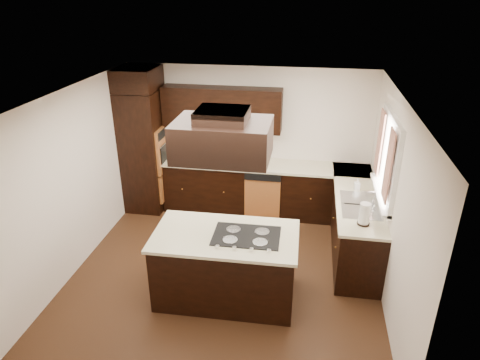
% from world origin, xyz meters
% --- Properties ---
extents(floor, '(4.20, 4.20, 0.02)m').
position_xyz_m(floor, '(0.00, 0.00, -0.01)').
color(floor, '#53311B').
rests_on(floor, ground).
extents(ceiling, '(4.20, 4.20, 0.02)m').
position_xyz_m(ceiling, '(0.00, 0.00, 2.51)').
color(ceiling, white).
rests_on(ceiling, ground).
extents(wall_back, '(4.20, 0.02, 2.50)m').
position_xyz_m(wall_back, '(0.00, 2.11, 1.25)').
color(wall_back, '#F0E0CF').
rests_on(wall_back, ground).
extents(wall_front, '(4.20, 0.02, 2.50)m').
position_xyz_m(wall_front, '(0.00, -2.11, 1.25)').
color(wall_front, '#F0E0CF').
rests_on(wall_front, ground).
extents(wall_left, '(0.02, 4.20, 2.50)m').
position_xyz_m(wall_left, '(-2.11, 0.00, 1.25)').
color(wall_left, '#F0E0CF').
rests_on(wall_left, ground).
extents(wall_right, '(0.02, 4.20, 2.50)m').
position_xyz_m(wall_right, '(2.11, 0.00, 1.25)').
color(wall_right, '#F0E0CF').
rests_on(wall_right, ground).
extents(oven_column, '(0.65, 0.75, 2.12)m').
position_xyz_m(oven_column, '(-1.78, 1.71, 1.06)').
color(oven_column, black).
rests_on(oven_column, floor).
extents(wall_oven_face, '(0.05, 0.62, 0.78)m').
position_xyz_m(wall_oven_face, '(-1.43, 1.71, 1.12)').
color(wall_oven_face, '#B36630').
rests_on(wall_oven_face, oven_column).
extents(base_cabinets_back, '(2.93, 0.60, 0.88)m').
position_xyz_m(base_cabinets_back, '(0.03, 1.80, 0.44)').
color(base_cabinets_back, black).
rests_on(base_cabinets_back, floor).
extents(base_cabinets_right, '(0.60, 2.40, 0.88)m').
position_xyz_m(base_cabinets_right, '(1.80, 0.90, 0.44)').
color(base_cabinets_right, black).
rests_on(base_cabinets_right, floor).
extents(countertop_back, '(2.93, 0.63, 0.04)m').
position_xyz_m(countertop_back, '(0.03, 1.79, 0.90)').
color(countertop_back, beige).
rests_on(countertop_back, base_cabinets_back).
extents(countertop_right, '(0.63, 2.40, 0.04)m').
position_xyz_m(countertop_right, '(1.79, 0.90, 0.90)').
color(countertop_right, beige).
rests_on(countertop_right, base_cabinets_right).
extents(upper_cabinets, '(2.00, 0.34, 0.72)m').
position_xyz_m(upper_cabinets, '(-0.43, 1.93, 1.81)').
color(upper_cabinets, black).
rests_on(upper_cabinets, wall_back).
extents(dishwasher_front, '(0.60, 0.05, 0.72)m').
position_xyz_m(dishwasher_front, '(0.33, 1.50, 0.40)').
color(dishwasher_front, '#B36630').
rests_on(dishwasher_front, floor).
extents(window_frame, '(0.06, 1.32, 1.12)m').
position_xyz_m(window_frame, '(2.07, 0.55, 1.65)').
color(window_frame, white).
rests_on(window_frame, wall_right).
extents(window_pane, '(0.00, 1.20, 1.00)m').
position_xyz_m(window_pane, '(2.10, 0.55, 1.65)').
color(window_pane, white).
rests_on(window_pane, wall_right).
extents(curtain_left, '(0.02, 0.34, 0.90)m').
position_xyz_m(curtain_left, '(2.01, 0.13, 1.70)').
color(curtain_left, beige).
rests_on(curtain_left, wall_right).
extents(curtain_right, '(0.02, 0.34, 0.90)m').
position_xyz_m(curtain_right, '(2.01, 0.97, 1.70)').
color(curtain_right, beige).
rests_on(curtain_right, wall_right).
extents(sink_rim, '(0.52, 0.84, 0.01)m').
position_xyz_m(sink_rim, '(1.80, 0.55, 0.92)').
color(sink_rim, silver).
rests_on(sink_rim, countertop_right).
extents(island, '(1.74, 0.97, 0.88)m').
position_xyz_m(island, '(0.11, -0.51, 0.44)').
color(island, black).
rests_on(island, floor).
extents(island_top, '(1.80, 1.04, 0.04)m').
position_xyz_m(island_top, '(0.11, -0.51, 0.90)').
color(island_top, beige).
rests_on(island_top, island).
extents(cooktop, '(0.82, 0.56, 0.01)m').
position_xyz_m(cooktop, '(0.37, -0.51, 0.93)').
color(cooktop, black).
rests_on(cooktop, island_top).
extents(range_hood, '(1.05, 0.72, 0.42)m').
position_xyz_m(range_hood, '(0.10, -0.55, 2.16)').
color(range_hood, black).
rests_on(range_hood, ceiling).
extents(hood_duct, '(0.55, 0.50, 0.13)m').
position_xyz_m(hood_duct, '(0.10, -0.55, 2.44)').
color(hood_duct, black).
rests_on(hood_duct, ceiling).
extents(blender_base, '(0.15, 0.15, 0.10)m').
position_xyz_m(blender_base, '(-1.02, 1.76, 0.97)').
color(blender_base, silver).
rests_on(blender_base, countertop_back).
extents(blender_pitcher, '(0.13, 0.13, 0.26)m').
position_xyz_m(blender_pitcher, '(-1.02, 1.76, 1.15)').
color(blender_pitcher, silver).
rests_on(blender_pitcher, blender_base).
extents(spice_rack, '(0.40, 0.17, 0.33)m').
position_xyz_m(spice_rack, '(-0.38, 1.79, 1.08)').
color(spice_rack, black).
rests_on(spice_rack, countertop_back).
extents(mixing_bowl, '(0.30, 0.30, 0.06)m').
position_xyz_m(mixing_bowl, '(-1.09, 1.76, 0.95)').
color(mixing_bowl, white).
rests_on(mixing_bowl, countertop_back).
extents(soap_bottle, '(0.09, 0.09, 0.18)m').
position_xyz_m(soap_bottle, '(1.79, 1.04, 1.01)').
color(soap_bottle, white).
rests_on(soap_bottle, countertop_right).
extents(paper_towel, '(0.18, 0.18, 0.30)m').
position_xyz_m(paper_towel, '(1.79, 0.02, 1.07)').
color(paper_towel, white).
rests_on(paper_towel, countertop_right).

